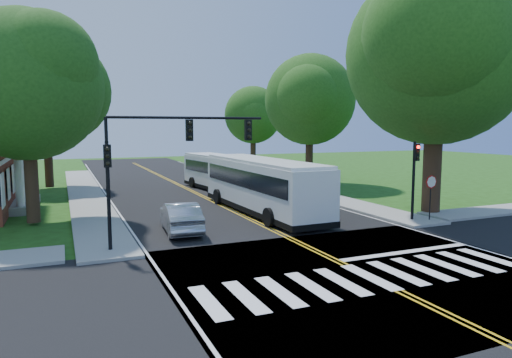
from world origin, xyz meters
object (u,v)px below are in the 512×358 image
bus_follow (224,173)px  suv (309,198)px  hatchback (181,217)px  dark_sedan (304,194)px  signal_ne (415,170)px  signal_nw (163,149)px  bus_lead (262,185)px

bus_follow → suv: bearing=98.5°
hatchback → dark_sedan: size_ratio=1.10×
signal_ne → hatchback: (-12.71, 2.63, -2.19)m
hatchback → signal_nw: bearing=67.9°
suv → dark_sedan: size_ratio=1.11×
bus_lead → suv: size_ratio=2.77×
bus_follow → suv: bus_follow is taller
hatchback → dark_sedan: bearing=-146.0°
signal_nw → bus_lead: bearing=39.1°
signal_nw → bus_lead: 9.82m
bus_lead → suv: bearing=-176.7°
hatchback → suv: bearing=-154.2°
hatchback → suv: 10.20m
bus_follow → dark_sedan: (3.52, -7.33, -0.97)m
bus_lead → bus_follow: 9.81m
signal_ne → dark_sedan: 9.02m
bus_lead → bus_follow: size_ratio=1.10×
signal_nw → bus_follow: bearing=62.4°
hatchback → dark_sedan: (10.40, 5.78, -0.15)m
bus_lead → dark_sedan: (4.40, 2.44, -1.15)m
signal_ne → bus_follow: 16.83m
signal_nw → bus_lead: size_ratio=0.55×
hatchback → bus_lead: bearing=-146.0°
bus_lead → signal_nw: bearing=37.7°
signal_ne → suv: size_ratio=0.94×
signal_ne → bus_follow: signal_ne is taller
suv → signal_nw: bearing=46.3°
hatchback → signal_ne: bearing=173.3°
signal_ne → dark_sedan: size_ratio=1.04×
signal_ne → bus_follow: size_ratio=0.37×
signal_nw → suv: size_ratio=1.53×
dark_sedan → suv: bearing=76.1°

